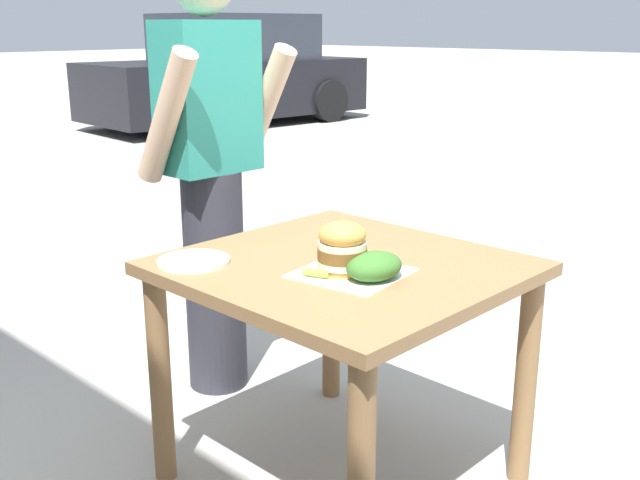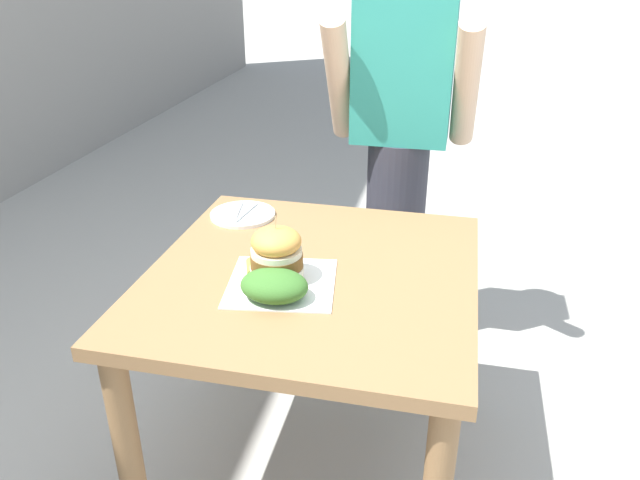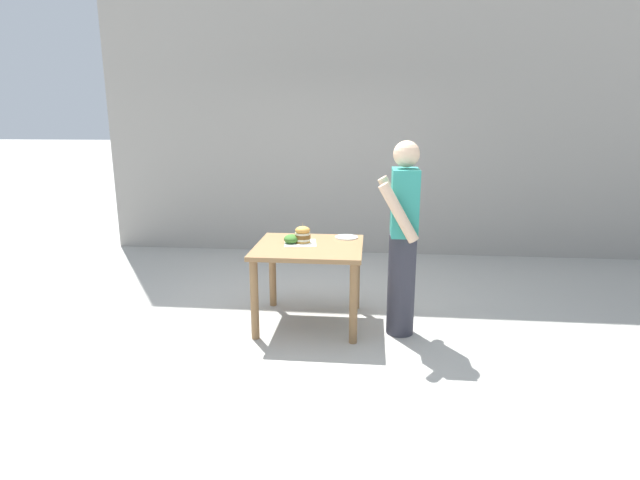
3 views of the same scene
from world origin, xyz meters
The scene contains 10 objects.
ground_plane centered at (0.00, 0.00, 0.00)m, with size 80.00×80.00×0.00m, color #ADAAA3.
patio_table centered at (0.00, 0.00, 0.62)m, with size 0.92×0.97×0.75m.
serving_paper centered at (-0.06, -0.09, 0.75)m, with size 0.29×0.29×0.00m, color white.
sandwich centered at (-0.08, -0.07, 0.83)m, with size 0.15×0.15×0.19m.
pickle_spear centered at (-0.17, -0.05, 0.76)m, with size 0.02×0.02×0.08m, color #8EA83D.
side_plate_with_forks centered at (-0.32, 0.32, 0.75)m, with size 0.22×0.22×0.02m.
side_salad centered at (-0.06, -0.17, 0.79)m, with size 0.18×0.14×0.08m, color #386B28.
diner_across_table centered at (0.15, 0.83, 0.88)m, with size 0.55×0.35×1.69m.
building_wall centered at (-2.73, 1.82, 2.71)m, with size 0.30×10.00×5.41m, color gray.
parked_car_mid_block centered at (-8.88, 6.91, 0.72)m, with size 4.22×1.87×1.60m.
Camera 3 is at (4.34, 0.54, 1.86)m, focal length 28.00 mm.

